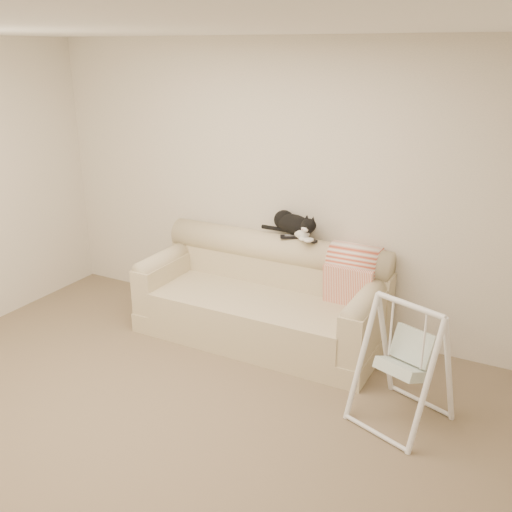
% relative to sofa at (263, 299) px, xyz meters
% --- Properties ---
extents(ground_plane, '(5.00, 5.00, 0.00)m').
position_rel_sofa_xyz_m(ground_plane, '(0.05, -1.62, -0.35)').
color(ground_plane, '#746349').
rests_on(ground_plane, ground).
extents(room_shell, '(5.04, 4.04, 2.60)m').
position_rel_sofa_xyz_m(room_shell, '(0.05, -1.62, 1.18)').
color(room_shell, beige).
rests_on(room_shell, ground).
extents(sofa, '(2.20, 0.93, 0.90)m').
position_rel_sofa_xyz_m(sofa, '(0.00, 0.00, 0.00)').
color(sofa, beige).
rests_on(sofa, ground).
extents(remote_a, '(0.18, 0.13, 0.03)m').
position_rel_sofa_xyz_m(remote_a, '(0.16, 0.22, 0.56)').
color(remote_a, black).
rests_on(remote_a, sofa).
extents(remote_b, '(0.18, 0.11, 0.02)m').
position_rel_sofa_xyz_m(remote_b, '(0.34, 0.22, 0.56)').
color(remote_b, black).
rests_on(remote_b, sofa).
extents(tuxedo_cat, '(0.60, 0.39, 0.24)m').
position_rel_sofa_xyz_m(tuxedo_cat, '(0.17, 0.26, 0.66)').
color(tuxedo_cat, black).
rests_on(tuxedo_cat, sofa).
extents(throw_blanket, '(0.43, 0.38, 0.58)m').
position_rel_sofa_xyz_m(throw_blanket, '(0.76, 0.23, 0.37)').
color(throw_blanket, '#CB4C30').
rests_on(throw_blanket, sofa).
extents(baby_swing, '(0.72, 0.74, 0.92)m').
position_rel_sofa_xyz_m(baby_swing, '(1.45, -0.69, 0.11)').
color(baby_swing, white).
rests_on(baby_swing, ground).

